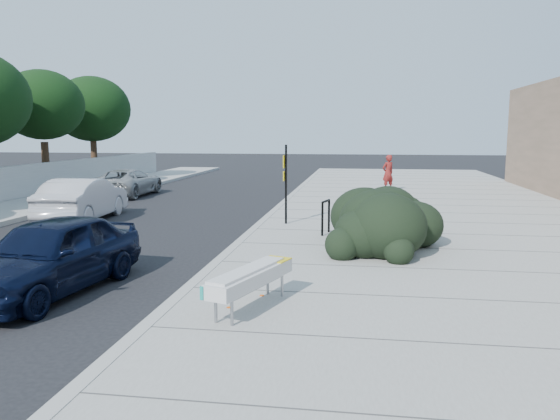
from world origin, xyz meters
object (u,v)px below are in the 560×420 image
Objects in this scene: bench at (251,278)px; sedan_navy at (50,255)px; suv_silver at (128,182)px; wagon_silver at (83,199)px; bike_rack at (326,214)px; pedestrian at (388,173)px; sign_post at (286,179)px.

sedan_navy is (-3.86, 0.80, 0.05)m from bench.
wagon_silver is at bearing 101.58° from suv_silver.
wagon_silver reaches higher than bike_rack.
pedestrian is at bearing 75.01° from sedan_navy.
sign_post reaches higher than bike_rack.
bike_rack is 7.31m from sedan_navy.
suv_silver is 2.60× the size of pedestrian.
sign_post is (-1.31, 1.50, 0.80)m from bike_rack.
bench is at bearing -82.37° from bike_rack.
sedan_navy reaches higher than bike_rack.
bench is 0.88× the size of sign_post.
bike_rack is 2.15m from sign_post.
wagon_silver is 2.54× the size of pedestrian.
pedestrian is (3.46, 9.78, -0.51)m from sign_post.
bike_rack is 0.39× the size of sign_post.
sedan_navy is 15.40m from suv_silver.
bench is 3.94m from sedan_navy.
sedan_navy is at bearing -114.81° from bike_rack.
suv_silver is at bearing 138.66° from bench.
wagon_silver reaches higher than sedan_navy.
suv_silver is at bearing 151.32° from bike_rack.
sign_post reaches higher than suv_silver.
bike_rack is 13.07m from suv_silver.
wagon_silver is 7.02m from suv_silver.
bike_rack is 8.34m from wagon_silver.
suv_silver is at bearing 146.59° from sign_post.
bench is at bearing 44.20° from pedestrian.
sedan_navy is 2.43× the size of pedestrian.
pedestrian reaches higher than sedan_navy.
bench is 2.26× the size of bike_rack.
sedan_navy is (-4.59, -5.69, -0.01)m from bike_rack.
bench is 11.25m from wagon_silver.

